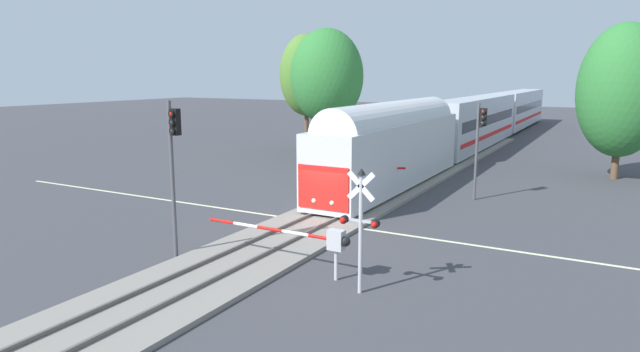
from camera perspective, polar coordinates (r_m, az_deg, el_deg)
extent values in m
plane|color=#3D3D42|center=(26.61, 0.09, -4.89)|extent=(220.00, 220.00, 0.00)
cube|color=beige|center=(26.61, 0.09, -4.89)|extent=(44.00, 0.20, 0.01)
cube|color=gray|center=(26.59, 0.09, -4.71)|extent=(4.40, 80.00, 0.18)
cube|color=#56514C|center=(26.89, -1.25, -4.18)|extent=(0.10, 80.00, 0.14)
cube|color=#56514C|center=(26.22, 1.47, -4.57)|extent=(0.10, 80.00, 0.14)
cube|color=silver|center=(34.35, 7.51, 2.39)|extent=(3.00, 17.92, 3.90)
cube|color=red|center=(26.41, 0.32, -1.26)|extent=(2.76, 0.08, 2.15)
cylinder|color=silver|center=(34.14, 7.58, 5.43)|extent=(2.76, 16.13, 2.76)
sphere|color=#F4F2CC|center=(26.78, -0.63, -2.58)|extent=(0.24, 0.24, 0.24)
sphere|color=#F4F2CC|center=(26.32, 1.27, -2.82)|extent=(0.24, 0.24, 0.24)
cube|color=#B7BCC6|center=(55.03, 15.88, 5.47)|extent=(3.00, 23.80, 4.60)
cube|color=black|center=(54.69, 17.44, 5.68)|extent=(0.04, 21.42, 0.90)
cube|color=red|center=(54.82, 17.37, 4.17)|extent=(0.04, 21.89, 0.36)
cube|color=#B7BCC6|center=(79.24, 20.00, 6.66)|extent=(3.00, 23.80, 4.60)
cube|color=black|center=(79.00, 21.10, 6.80)|extent=(0.04, 21.42, 0.90)
cube|color=red|center=(79.09, 21.04, 5.75)|extent=(0.04, 21.89, 0.36)
cylinder|color=#B7B7BC|center=(19.30, 1.69, -9.24)|extent=(0.14, 0.14, 1.10)
cube|color=#B7B7BC|center=(19.01, 1.71, -6.69)|extent=(0.56, 0.40, 0.70)
sphere|color=black|center=(18.86, 2.66, -6.83)|extent=(0.36, 0.36, 0.36)
cylinder|color=red|center=(19.26, 0.24, -6.45)|extent=(1.10, 0.12, 0.12)
cylinder|color=white|center=(19.79, -2.57, -5.98)|extent=(1.10, 0.12, 0.12)
cylinder|color=red|center=(20.36, -5.23, -5.53)|extent=(1.10, 0.12, 0.12)
cylinder|color=white|center=(20.98, -7.74, -5.09)|extent=(1.10, 0.12, 0.12)
cylinder|color=red|center=(21.63, -10.09, -4.67)|extent=(1.10, 0.12, 0.12)
sphere|color=red|center=(21.97, -11.22, -4.46)|extent=(0.14, 0.14, 0.14)
cylinder|color=#B2B2B7|center=(17.81, 4.26, -6.16)|extent=(0.14, 0.14, 3.94)
cube|color=white|center=(17.39, 4.30, -1.06)|extent=(0.98, 0.05, 0.98)
cube|color=white|center=(17.39, 4.30, -1.06)|extent=(0.98, 0.05, 0.98)
cube|color=#B2B2B7|center=(17.68, 4.28, -4.69)|extent=(1.10, 0.08, 0.08)
cylinder|color=black|center=(17.82, 2.53, -4.55)|extent=(0.26, 0.18, 0.26)
cylinder|color=black|center=(17.37, 5.79, -4.99)|extent=(0.26, 0.18, 0.26)
sphere|color=red|center=(17.73, 2.39, -4.62)|extent=(0.20, 0.20, 0.20)
sphere|color=red|center=(17.29, 5.66, -5.07)|extent=(0.20, 0.20, 0.20)
cone|color=black|center=(17.32, 4.35, 0.48)|extent=(0.28, 0.28, 0.22)
cylinder|color=#B7B7BC|center=(33.80, -0.81, -0.61)|extent=(0.14, 0.14, 1.10)
cube|color=#B7B7BC|center=(33.64, -0.82, 0.89)|extent=(0.56, 0.40, 0.70)
sphere|color=black|center=(33.81, -1.33, 0.94)|extent=(0.36, 0.36, 0.36)
cylinder|color=red|center=(33.34, 0.08, 0.88)|extent=(1.20, 0.12, 0.21)
cylinder|color=white|center=(32.77, 1.91, 0.87)|extent=(1.20, 0.12, 0.21)
cylinder|color=red|center=(32.24, 3.80, 0.85)|extent=(1.20, 0.12, 0.21)
cylinder|color=white|center=(31.75, 5.76, 0.84)|extent=(1.20, 0.12, 0.21)
cylinder|color=red|center=(31.29, 7.77, 0.82)|extent=(1.20, 0.12, 0.21)
sphere|color=red|center=(31.08, 8.80, 0.81)|extent=(0.14, 0.14, 0.14)
cylinder|color=#4C4C51|center=(21.77, -15.11, -0.46)|extent=(0.16, 0.16, 6.13)
cube|color=black|center=(21.28, -14.86, 5.46)|extent=(0.34, 0.26, 1.00)
sphere|color=red|center=(21.14, -15.18, 6.29)|extent=(0.20, 0.20, 0.20)
cylinder|color=black|center=(21.12, -15.23, 6.28)|extent=(0.24, 0.10, 0.24)
sphere|color=#262626|center=(21.17, -15.14, 5.43)|extent=(0.20, 0.20, 0.20)
cylinder|color=black|center=(21.15, -15.19, 5.42)|extent=(0.24, 0.10, 0.24)
sphere|color=#262626|center=(21.20, -15.09, 4.56)|extent=(0.20, 0.20, 0.20)
cylinder|color=black|center=(21.18, -15.15, 4.56)|extent=(0.24, 0.10, 0.24)
cylinder|color=#4C4C51|center=(32.19, 16.00, 2.43)|extent=(0.16, 0.16, 5.55)
cube|color=black|center=(31.92, 16.67, 5.91)|extent=(0.34, 0.26, 1.00)
sphere|color=red|center=(31.75, 16.64, 6.47)|extent=(0.20, 0.20, 0.20)
cylinder|color=black|center=(31.72, 16.63, 6.46)|extent=(0.24, 0.10, 0.24)
sphere|color=#262626|center=(31.78, 16.61, 5.89)|extent=(0.20, 0.20, 0.20)
cylinder|color=black|center=(31.75, 16.60, 5.89)|extent=(0.24, 0.10, 0.24)
sphere|color=#262626|center=(31.80, 16.58, 5.32)|extent=(0.20, 0.20, 0.20)
cylinder|color=black|center=(31.77, 16.57, 5.31)|extent=(0.24, 0.10, 0.24)
cylinder|color=brown|center=(42.59, 28.43, 1.49)|extent=(0.48, 0.48, 2.67)
ellipsoid|color=#2D7533|center=(42.21, 28.99, 7.80)|extent=(5.76, 5.76, 8.97)
cylinder|color=brown|center=(45.76, 0.70, 4.18)|extent=(0.50, 0.50, 4.06)
ellipsoid|color=#2D7533|center=(45.48, 0.72, 10.36)|extent=(6.00, 6.00, 7.72)
cylinder|color=brown|center=(52.22, -1.39, 5.04)|extent=(0.41, 0.41, 4.20)
ellipsoid|color=#4C7A2D|center=(51.98, -1.42, 10.49)|extent=(5.02, 5.02, 7.61)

